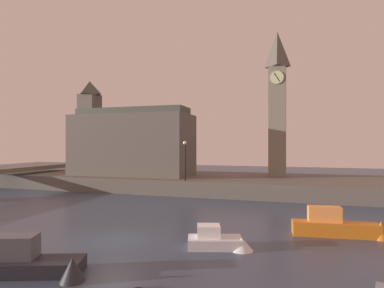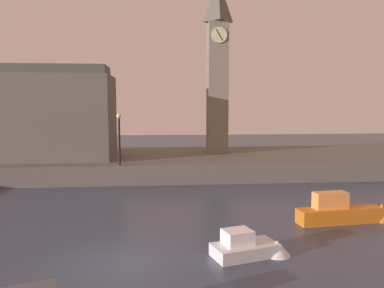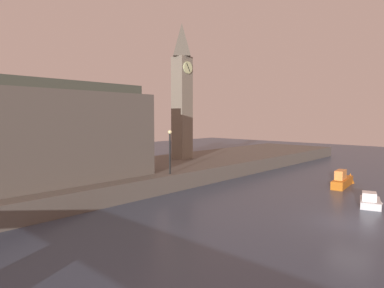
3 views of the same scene
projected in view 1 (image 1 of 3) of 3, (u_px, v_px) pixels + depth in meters
The scene contains 8 objects.
ground_plane at pixel (116, 240), 16.93m from camera, with size 120.00×120.00×0.00m, color #384256.
far_embankment at pixel (209, 183), 36.04m from camera, with size 70.00×12.00×1.50m, color #5B544C.
clock_tower at pixel (277, 101), 35.23m from camera, with size 2.00×2.06×15.82m.
parliament_hall at pixel (129, 142), 37.55m from camera, with size 13.74×6.08×11.17m.
streetlamp at pixel (185, 156), 31.28m from camera, with size 0.36×0.36×3.84m.
boat_patrol_orange at pixel (341, 227), 17.60m from camera, with size 5.02×1.50×1.74m.
boat_ferry_white at pixel (221, 241), 15.59m from camera, with size 3.47×1.99×1.13m.
boat_barge_dark at pixel (31, 263), 12.40m from camera, with size 5.52×2.81×1.73m.
Camera 1 is at (8.83, -14.99, 5.03)m, focal length 30.28 mm.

